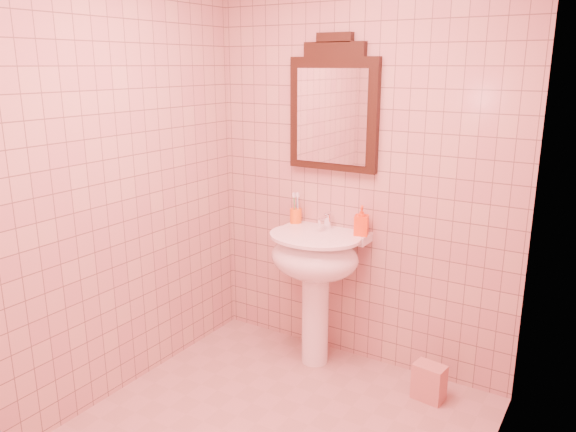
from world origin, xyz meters
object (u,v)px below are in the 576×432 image
Objects in this scene: towel at (429,382)px; pedestal_sink at (315,266)px; toothbrush_cup at (296,216)px; mirror at (333,108)px; soap_dispenser at (361,221)px.

pedestal_sink is at bearing 178.55° from towel.
toothbrush_cup is at bearing 169.69° from towel.
pedestal_sink is at bearing -90.00° from mirror.
pedestal_sink is at bearing -166.77° from soap_dispenser.
pedestal_sink is 0.40m from soap_dispenser.
pedestal_sink is 4.75× the size of soap_dispenser.
mirror reaches higher than pedestal_sink.
mirror is 4.64× the size of toothbrush_cup.
toothbrush_cup is 1.30m from towel.
toothbrush_cup is 0.48m from soap_dispenser.
towel is at bearing -10.31° from toothbrush_cup.
mirror is 3.81× the size of towel.
mirror is 4.48× the size of soap_dispenser.
mirror reaches higher than soap_dispenser.
soap_dispenser reaches higher than towel.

